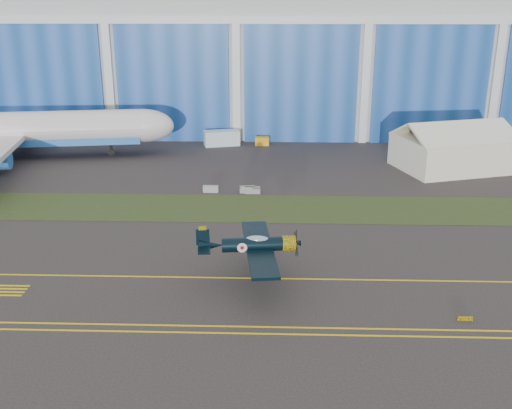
{
  "coord_description": "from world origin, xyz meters",
  "views": [
    {
      "loc": [
        6.73,
        -54.43,
        24.5
      ],
      "look_at": [
        4.85,
        3.21,
        4.29
      ],
      "focal_mm": 42.0,
      "sensor_mm": 36.0,
      "label": 1
    }
  ],
  "objects_px": {
    "tent": "(454,145)",
    "shipping_container": "(222,138)",
    "tug": "(262,141)",
    "warbird": "(253,245)"
  },
  "relations": [
    {
      "from": "warbird",
      "to": "shipping_container",
      "type": "distance_m",
      "value": 52.46
    },
    {
      "from": "tent",
      "to": "shipping_container",
      "type": "distance_m",
      "value": 38.11
    },
    {
      "from": "shipping_container",
      "to": "tug",
      "type": "height_order",
      "value": "shipping_container"
    },
    {
      "from": "tent",
      "to": "tug",
      "type": "height_order",
      "value": "tent"
    },
    {
      "from": "shipping_container",
      "to": "tent",
      "type": "bearing_deg",
      "value": -35.6
    },
    {
      "from": "tent",
      "to": "shipping_container",
      "type": "xyz_separation_m",
      "value": [
        -35.58,
        13.42,
        -2.36
      ]
    },
    {
      "from": "tug",
      "to": "tent",
      "type": "bearing_deg",
      "value": -25.48
    },
    {
      "from": "tent",
      "to": "shipping_container",
      "type": "height_order",
      "value": "tent"
    },
    {
      "from": "warbird",
      "to": "shipping_container",
      "type": "relative_size",
      "value": 2.28
    },
    {
      "from": "tent",
      "to": "shipping_container",
      "type": "bearing_deg",
      "value": 141.97
    }
  ]
}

